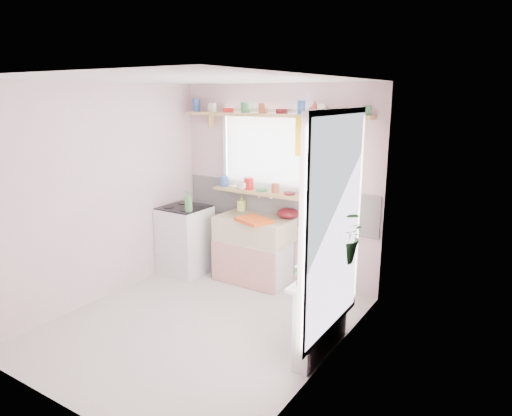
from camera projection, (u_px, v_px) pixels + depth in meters
The scene contains 19 objects.
room at pixel (296, 190), 4.86m from camera, with size 3.20×3.20×3.20m.
sink_unit at pixel (254, 249), 5.87m from camera, with size 0.95×0.65×1.11m.
cooker at pixel (185, 239), 6.15m from camera, with size 0.58×0.58×0.93m.
radiator_ledge at pixel (322, 312), 4.23m from camera, with size 0.22×0.95×0.78m.
windowsill at pixel (262, 193), 5.85m from camera, with size 1.40×0.22×0.04m, color tan.
pine_shelf at pixel (272, 115), 5.53m from camera, with size 2.52×0.24×0.04m, color tan.
shelf_crockery at pixel (271, 109), 5.52m from camera, with size 2.47×0.11×0.12m.
sill_crockery at pixel (261, 187), 5.84m from camera, with size 1.35×0.11×0.12m.
dish_tray at pixel (254, 220), 5.56m from camera, with size 0.41×0.31×0.04m, color #E44C14.
colander at pixel (288, 213), 5.72m from camera, with size 0.28×0.28×0.13m, color #590F15.
jade_plant at pixel (345, 235), 4.38m from camera, with size 0.50×0.43×0.55m, color #305F26.
fruit_bowl at pixel (313, 270), 4.14m from camera, with size 0.30×0.30×0.07m, color silver.
herb_pot at pixel (299, 277), 3.80m from camera, with size 0.11×0.07×0.20m, color #2C6B2B.
soap_bottle_sink at pixel (242, 203), 6.08m from camera, with size 0.09×0.10×0.21m, color #CBD65F.
sill_cup at pixel (242, 186), 5.92m from camera, with size 0.12×0.12×0.10m, color white.
sill_bowl at pixel (308, 193), 5.56m from camera, with size 0.20×0.20×0.06m, color #2F509A.
shelf_vase at pixel (315, 108), 5.27m from camera, with size 0.14×0.14×0.15m, color #AC4235.
cooker_bottle at pixel (188, 201), 5.77m from camera, with size 0.10×0.10×0.27m, color #458B49.
fruit at pixel (314, 264), 4.13m from camera, with size 0.20×0.14×0.10m.
Camera 1 is at (2.86, -3.39, 2.36)m, focal length 32.00 mm.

